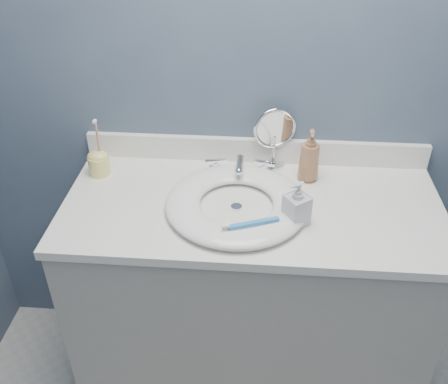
# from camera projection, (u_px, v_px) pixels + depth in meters

# --- Properties ---
(back_wall) EXTENTS (2.20, 0.02, 2.40)m
(back_wall) POSITION_uv_depth(u_px,v_px,m) (258.00, 76.00, 1.64)
(back_wall) COLOR #465269
(back_wall) RESTS_ON ground
(vanity_cabinet) EXTENTS (1.20, 0.55, 0.85)m
(vanity_cabinet) POSITION_uv_depth(u_px,v_px,m) (248.00, 302.00, 1.86)
(vanity_cabinet) COLOR #A29D94
(vanity_cabinet) RESTS_ON ground
(countertop) EXTENTS (1.22, 0.57, 0.03)m
(countertop) POSITION_uv_depth(u_px,v_px,m) (252.00, 207.00, 1.61)
(countertop) COLOR white
(countertop) RESTS_ON vanity_cabinet
(backsplash) EXTENTS (1.22, 0.02, 0.09)m
(backsplash) POSITION_uv_depth(u_px,v_px,m) (255.00, 150.00, 1.79)
(backsplash) COLOR white
(backsplash) RESTS_ON countertop
(basin) EXTENTS (0.45, 0.45, 0.04)m
(basin) POSITION_uv_depth(u_px,v_px,m) (236.00, 203.00, 1.57)
(basin) COLOR white
(basin) RESTS_ON countertop
(drain) EXTENTS (0.04, 0.04, 0.01)m
(drain) POSITION_uv_depth(u_px,v_px,m) (236.00, 207.00, 1.58)
(drain) COLOR silver
(drain) RESTS_ON countertop
(faucet) EXTENTS (0.25, 0.13, 0.07)m
(faucet) POSITION_uv_depth(u_px,v_px,m) (240.00, 168.00, 1.73)
(faucet) COLOR silver
(faucet) RESTS_ON countertop
(makeup_mirror) EXTENTS (0.15, 0.09, 0.22)m
(makeup_mirror) POSITION_uv_depth(u_px,v_px,m) (274.00, 135.00, 1.72)
(makeup_mirror) COLOR silver
(makeup_mirror) RESTS_ON countertop
(soap_bottle_amber) EXTENTS (0.07, 0.08, 0.18)m
(soap_bottle_amber) POSITION_uv_depth(u_px,v_px,m) (310.00, 156.00, 1.67)
(soap_bottle_amber) COLOR #9D6B47
(soap_bottle_amber) RESTS_ON countertop
(soap_bottle_clear) EXTENTS (0.09, 0.09, 0.15)m
(soap_bottle_clear) POSITION_uv_depth(u_px,v_px,m) (297.00, 204.00, 1.48)
(soap_bottle_clear) COLOR silver
(soap_bottle_clear) RESTS_ON countertop
(toothbrush_holder) EXTENTS (0.07, 0.07, 0.21)m
(toothbrush_holder) POSITION_uv_depth(u_px,v_px,m) (99.00, 162.00, 1.72)
(toothbrush_holder) COLOR #F7E67B
(toothbrush_holder) RESTS_ON countertop
(toothbrush_lying) EXTENTS (0.17, 0.07, 0.02)m
(toothbrush_lying) POSITION_uv_depth(u_px,v_px,m) (251.00, 224.00, 1.44)
(toothbrush_lying) COLOR #3988CC
(toothbrush_lying) RESTS_ON basin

